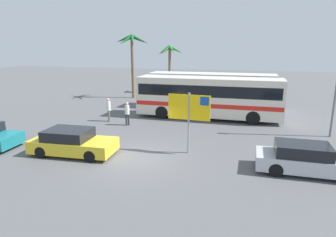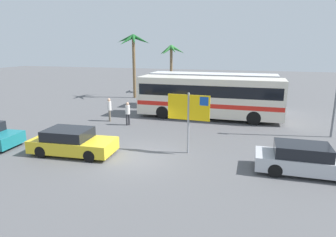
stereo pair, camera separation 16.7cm
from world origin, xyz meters
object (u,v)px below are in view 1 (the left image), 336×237
(car_yellow, at_px, (72,142))
(pedestrian_crossing_lot, at_px, (127,112))
(bus_front_coach, at_px, (208,96))
(bus_rear_coach, at_px, (211,89))
(ferry_sign, at_px, (190,110))
(pedestrian_near_sign, at_px, (109,108))
(car_silver, at_px, (306,159))

(car_yellow, distance_m, pedestrian_crossing_lot, 6.18)
(bus_front_coach, distance_m, car_yellow, 11.42)
(bus_rear_coach, height_order, ferry_sign, ferry_sign)
(bus_rear_coach, xyz_separation_m, pedestrian_near_sign, (-6.71, -6.67, -0.75))
(bus_front_coach, bearing_deg, pedestrian_near_sign, -156.58)
(car_yellow, height_order, car_silver, same)
(car_silver, bearing_deg, car_yellow, -176.43)
(car_silver, bearing_deg, bus_front_coach, 121.65)
(bus_front_coach, relative_size, car_silver, 2.50)
(car_yellow, bearing_deg, car_silver, 0.17)
(ferry_sign, distance_m, car_silver, 5.82)
(bus_rear_coach, height_order, car_yellow, bus_rear_coach)
(ferry_sign, xyz_separation_m, pedestrian_crossing_lot, (-5.39, 4.37, -1.35))
(ferry_sign, bearing_deg, bus_front_coach, 94.67)
(car_yellow, xyz_separation_m, pedestrian_crossing_lot, (0.42, 6.16, 0.34))
(bus_front_coach, xyz_separation_m, car_yellow, (-5.62, -9.87, -1.15))
(bus_front_coach, distance_m, pedestrian_crossing_lot, 6.44)
(bus_front_coach, relative_size, car_yellow, 2.48)
(pedestrian_crossing_lot, bearing_deg, car_silver, 9.53)
(car_silver, xyz_separation_m, pedestrian_near_sign, (-12.65, 6.12, 0.40))
(pedestrian_near_sign, bearing_deg, bus_front_coach, -11.31)
(bus_rear_coach, distance_m, pedestrian_near_sign, 9.49)
(bus_rear_coach, xyz_separation_m, pedestrian_crossing_lot, (-4.92, -7.35, -0.80))
(bus_rear_coach, bearing_deg, pedestrian_near_sign, -135.19)
(bus_rear_coach, distance_m, ferry_sign, 11.74)
(ferry_sign, relative_size, car_silver, 0.73)
(car_silver, xyz_separation_m, pedestrian_crossing_lot, (-10.85, 5.44, 0.34))
(bus_front_coach, xyz_separation_m, pedestrian_near_sign, (-6.99, -3.03, -0.75))
(bus_front_coach, height_order, car_yellow, bus_front_coach)
(ferry_sign, height_order, pedestrian_crossing_lot, ferry_sign)
(bus_rear_coach, relative_size, car_silver, 2.50)
(bus_rear_coach, height_order, car_silver, bus_rear_coach)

